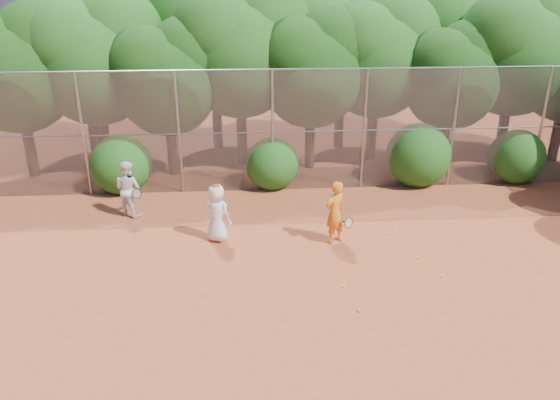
{
  "coord_description": "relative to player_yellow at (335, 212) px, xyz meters",
  "views": [
    {
      "loc": [
        -1.94,
        -11.05,
        6.9
      ],
      "look_at": [
        -1.0,
        2.5,
        1.1
      ],
      "focal_mm": 35.0,
      "sensor_mm": 36.0,
      "label": 1
    }
  ],
  "objects": [
    {
      "name": "ball_2",
      "position": [
        0.02,
        -3.32,
        -0.84
      ],
      "size": [
        0.07,
        0.07,
        0.07
      ],
      "primitive_type": "sphere",
      "color": "#CAD526",
      "rests_on": "ground"
    },
    {
      "name": "tree_6",
      "position": [
        5.11,
        5.95,
        2.59
      ],
      "size": [
        3.86,
        3.36,
        5.29
      ],
      "color": "black",
      "rests_on": "ground"
    },
    {
      "name": "ball_4",
      "position": [
        -0.13,
        -2.35,
        -0.84
      ],
      "size": [
        0.07,
        0.07,
        0.07
      ],
      "primitive_type": "sphere",
      "color": "#CAD526",
      "rests_on": "ground"
    },
    {
      "name": "ball_5",
      "position": [
        2.02,
        0.59,
        -0.84
      ],
      "size": [
        0.07,
        0.07,
        0.07
      ],
      "primitive_type": "sphere",
      "color": "#CAD526",
      "rests_on": "ground"
    },
    {
      "name": "ball_3",
      "position": [
        2.31,
        -2.04,
        -0.84
      ],
      "size": [
        0.07,
        0.07,
        0.07
      ],
      "primitive_type": "sphere",
      "color": "#CAD526",
      "rests_on": "ground"
    },
    {
      "name": "tree_4",
      "position": [
        0.11,
        6.15,
        2.88
      ],
      "size": [
        4.19,
        3.64,
        5.73
      ],
      "color": "black",
      "rests_on": "ground"
    },
    {
      "name": "ball_0",
      "position": [
        2.0,
        -1.1,
        -0.84
      ],
      "size": [
        0.07,
        0.07,
        0.07
      ],
      "primitive_type": "sphere",
      "color": "#CAD526",
      "rests_on": "ground"
    },
    {
      "name": "tree_3",
      "position": [
        -2.38,
        6.76,
        3.52
      ],
      "size": [
        4.89,
        4.26,
        6.7
      ],
      "color": "black",
      "rests_on": "ground"
    },
    {
      "name": "tree_7",
      "position": [
        7.62,
        6.56,
        3.4
      ],
      "size": [
        4.77,
        4.14,
        6.53
      ],
      "color": "black",
      "rests_on": "ground"
    },
    {
      "name": "ball_1",
      "position": [
        1.57,
        0.32,
        -0.84
      ],
      "size": [
        0.07,
        0.07,
        0.07
      ],
      "primitive_type": "sphere",
      "color": "#CAD526",
      "rests_on": "ground"
    },
    {
      "name": "tree_2",
      "position": [
        -4.89,
        5.75,
        2.71
      ],
      "size": [
        3.99,
        3.47,
        5.47
      ],
      "color": "black",
      "rests_on": "ground"
    },
    {
      "name": "fence_back",
      "position": [
        -0.56,
        3.92,
        1.18
      ],
      "size": [
        20.05,
        0.09,
        4.03
      ],
      "color": "gray",
      "rests_on": "ground"
    },
    {
      "name": "tree_9",
      "position": [
        -8.38,
        8.76,
        3.46
      ],
      "size": [
        4.83,
        4.2,
        6.62
      ],
      "color": "black",
      "rests_on": "ground"
    },
    {
      "name": "bush_3",
      "position": [
        7.06,
        4.22,
        0.07
      ],
      "size": [
        1.9,
        1.9,
        1.9
      ],
      "primitive_type": "sphere",
      "color": "#174C13",
      "rests_on": "ground"
    },
    {
      "name": "player_yellow",
      "position": [
        0.0,
        0.0,
        0.0
      ],
      "size": [
        0.88,
        0.72,
        1.75
      ],
      "rotation": [
        0.0,
        0.0,
        3.78
      ],
      "color": "orange",
      "rests_on": "ground"
    },
    {
      "name": "tree_5",
      "position": [
        2.62,
        6.96,
        3.17
      ],
      "size": [
        4.51,
        3.92,
        6.17
      ],
      "color": "black",
      "rests_on": "ground"
    },
    {
      "name": "tree_11",
      "position": [
        1.62,
        8.56,
        3.29
      ],
      "size": [
        4.64,
        4.03,
        6.35
      ],
      "color": "black",
      "rests_on": "ground"
    },
    {
      "name": "tree_0",
      "position": [
        -9.88,
        5.95,
        3.06
      ],
      "size": [
        4.38,
        3.81,
        6.0
      ],
      "color": "black",
      "rests_on": "ground"
    },
    {
      "name": "tree_12",
      "position": [
        6.12,
        9.16,
        3.64
      ],
      "size": [
        5.02,
        4.37,
        6.88
      ],
      "color": "black",
      "rests_on": "ground"
    },
    {
      "name": "tree_1",
      "position": [
        -7.38,
        6.46,
        3.29
      ],
      "size": [
        4.64,
        4.03,
        6.35
      ],
      "color": "black",
      "rests_on": "ground"
    },
    {
      "name": "bush_2",
      "position": [
        3.56,
        4.22,
        0.22
      ],
      "size": [
        2.2,
        2.2,
        2.2
      ],
      "primitive_type": "sphere",
      "color": "#174C13",
      "rests_on": "ground"
    },
    {
      "name": "tree_10",
      "position": [
        -3.37,
        8.96,
        3.75
      ],
      "size": [
        5.15,
        4.48,
        7.06
      ],
      "color": "black",
      "rests_on": "ground"
    },
    {
      "name": "bush_1",
      "position": [
        -1.44,
        4.22,
        0.02
      ],
      "size": [
        1.8,
        1.8,
        1.8
      ],
      "primitive_type": "sphere",
      "color": "#174C13",
      "rests_on": "ground"
    },
    {
      "name": "player_teen",
      "position": [
        -3.15,
        0.32,
        -0.06
      ],
      "size": [
        0.94,
        0.87,
        1.64
      ],
      "rotation": [
        0.0,
        0.0,
        2.54
      ],
      "color": "white",
      "rests_on": "ground"
    },
    {
      "name": "player_white",
      "position": [
        -5.85,
        2.18,
        -0.03
      ],
      "size": [
        1.04,
        0.98,
        1.7
      ],
      "rotation": [
        0.0,
        0.0,
        2.58
      ],
      "color": "silver",
      "rests_on": "ground"
    },
    {
      "name": "bush_0",
      "position": [
        -6.44,
        4.22,
        0.12
      ],
      "size": [
        2.0,
        2.0,
        2.0
      ],
      "primitive_type": "sphere",
      "color": "#174C13",
      "rests_on": "ground"
    },
    {
      "name": "ground",
      "position": [
        -0.44,
        -2.08,
        -0.88
      ],
      "size": [
        80.0,
        80.0,
        0.0
      ],
      "primitive_type": "plane",
      "color": "#A24424",
      "rests_on": "ground"
    }
  ]
}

